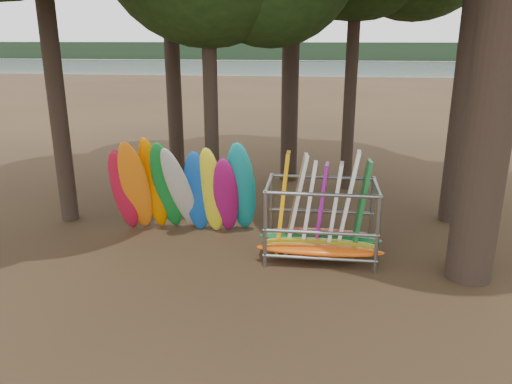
# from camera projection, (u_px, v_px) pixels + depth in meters

# --- Properties ---
(ground) EXTENTS (120.00, 120.00, 0.00)m
(ground) POSITION_uv_depth(u_px,v_px,m) (246.00, 265.00, 12.10)
(ground) COLOR #47331E
(ground) RESTS_ON ground
(lake) EXTENTS (160.00, 160.00, 0.00)m
(lake) POSITION_uv_depth(u_px,v_px,m) (310.00, 77.00, 68.89)
(lake) COLOR gray
(lake) RESTS_ON ground
(far_shore) EXTENTS (160.00, 4.00, 4.00)m
(far_shore) POSITION_uv_depth(u_px,v_px,m) (316.00, 51.00, 115.62)
(far_shore) COLOR black
(far_shore) RESTS_ON ground
(kayak_row) EXTENTS (4.02, 2.11, 2.97)m
(kayak_row) POSITION_uv_depth(u_px,v_px,m) (183.00, 189.00, 13.57)
(kayak_row) COLOR #B2132E
(kayak_row) RESTS_ON ground
(storage_rack) EXTENTS (3.12, 1.59, 2.70)m
(storage_rack) POSITION_uv_depth(u_px,v_px,m) (321.00, 223.00, 12.31)
(storage_rack) COLOR slate
(storage_rack) RESTS_ON ground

